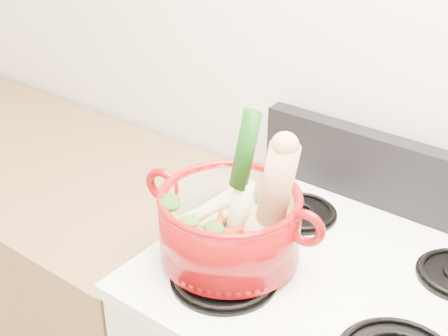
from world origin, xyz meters
The scene contains 21 objects.
wall_back centered at (0.00, 1.75, 1.30)m, with size 3.50×0.02×2.60m, color white.
cooktop centered at (0.00, 1.40, 0.93)m, with size 0.78×0.67×0.03m, color white.
control_backsplash centered at (0.00, 1.70, 1.04)m, with size 0.76×0.05×0.18m, color black.
counter_left centered at (-1.07, 1.40, 0.45)m, with size 1.36×0.65×0.90m, color olive.
burner_front_left centered at (-0.19, 1.24, 0.96)m, with size 0.22×0.22×0.02m, color black.
burner_back_left centered at (-0.19, 1.54, 0.96)m, with size 0.17×0.17×0.02m, color black.
dutch_oven centered at (-0.22, 1.30, 1.04)m, with size 0.29×0.29×0.14m, color maroon.
pot_handle_left centered at (-0.38, 1.27, 1.09)m, with size 0.08×0.08×0.02m, color maroon.
pot_handle_right centered at (-0.06, 1.32, 1.09)m, with size 0.08×0.08×0.02m, color maroon.
squash centered at (-0.14, 1.32, 1.12)m, with size 0.11×0.11×0.25m, color tan, non-canonical shape.
leek centered at (-0.22, 1.32, 1.15)m, with size 0.05×0.05×0.30m, color silver.
ginger centered at (-0.20, 1.38, 1.02)m, with size 0.09×0.07×0.05m, color tan.
parsnip_0 centered at (-0.28, 1.31, 1.02)m, with size 0.04×0.04×0.21m, color beige.
parsnip_1 centered at (-0.31, 1.33, 1.03)m, with size 0.05×0.05×0.22m, color beige.
parsnip_2 centered at (-0.27, 1.33, 1.03)m, with size 0.04×0.04×0.18m, color beige.
parsnip_3 centered at (-0.30, 1.31, 1.04)m, with size 0.04×0.04×0.18m, color beige.
parsnip_4 centered at (-0.28, 1.33, 1.04)m, with size 0.04×0.04×0.18m, color beige.
carrot_0 centered at (-0.24, 1.26, 1.02)m, with size 0.03×0.03×0.16m, color #CF470A.
carrot_1 centered at (-0.24, 1.26, 1.02)m, with size 0.04×0.04×0.17m, color #C8470A.
carrot_2 centered at (-0.22, 1.26, 1.03)m, with size 0.03×0.03×0.18m, color #C95F0A.
carrot_3 centered at (-0.25, 1.25, 1.03)m, with size 0.03×0.03×0.13m, color #C94D0A.
Camera 1 is at (0.42, 0.44, 1.78)m, focal length 50.00 mm.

